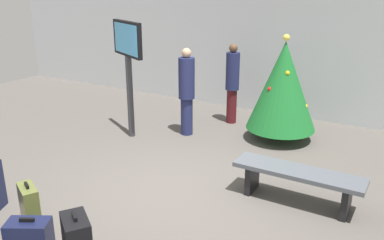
# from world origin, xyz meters

# --- Properties ---
(ground_plane) EXTENTS (16.00, 16.00, 0.00)m
(ground_plane) POSITION_xyz_m (0.00, 0.00, 0.00)
(ground_plane) COLOR #514C47
(back_wall) EXTENTS (16.00, 0.20, 3.26)m
(back_wall) POSITION_xyz_m (0.00, 4.41, 1.63)
(back_wall) COLOR #B7BCC1
(back_wall) RESTS_ON ground_plane
(holiday_tree) EXTENTS (1.28, 1.28, 1.97)m
(holiday_tree) POSITION_xyz_m (0.65, 2.78, 1.04)
(holiday_tree) COLOR #4C3319
(holiday_tree) RESTS_ON ground_plane
(flight_info_kiosk) EXTENTS (1.00, 0.57, 2.18)m
(flight_info_kiosk) POSITION_xyz_m (-1.87, 1.48, 1.57)
(flight_info_kiosk) COLOR #333338
(flight_info_kiosk) RESTS_ON ground_plane
(waiting_bench) EXTENTS (1.70, 0.44, 0.48)m
(waiting_bench) POSITION_xyz_m (1.64, 0.62, 0.37)
(waiting_bench) COLOR #4C5159
(waiting_bench) RESTS_ON ground_plane
(traveller_0) EXTENTS (0.40, 0.40, 1.69)m
(traveller_0) POSITION_xyz_m (-1.00, 2.12, 0.89)
(traveller_0) COLOR #1E234C
(traveller_0) RESTS_ON ground_plane
(traveller_1) EXTENTS (0.40, 0.40, 1.67)m
(traveller_1) POSITION_xyz_m (-0.56, 3.21, 0.89)
(traveller_1) COLOR #4C1419
(traveller_1) RESTS_ON ground_plane
(suitcase_3) EXTENTS (0.41, 0.31, 0.65)m
(suitcase_3) POSITION_xyz_m (-0.81, -1.67, 0.31)
(suitcase_3) COLOR #59602D
(suitcase_3) RESTS_ON ground_plane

